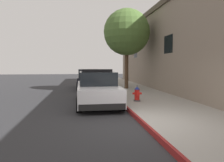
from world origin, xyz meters
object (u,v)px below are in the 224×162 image
(police_cruiser, at_px, (97,89))
(parked_car_silver_ahead, at_px, (89,79))
(street_tree, at_px, (127,32))
(fire_hydrant, at_px, (137,94))

(police_cruiser, height_order, parked_car_silver_ahead, police_cruiser)
(parked_car_silver_ahead, height_order, street_tree, street_tree)
(fire_hydrant, bearing_deg, police_cruiser, 168.71)
(parked_car_silver_ahead, bearing_deg, fire_hydrant, -75.37)
(police_cruiser, distance_m, street_tree, 6.87)
(police_cruiser, xyz_separation_m, parked_car_silver_ahead, (-0.11, 7.25, -0.00))
(street_tree, bearing_deg, police_cruiser, -116.15)
(street_tree, bearing_deg, parked_car_silver_ahead, 144.06)
(fire_hydrant, distance_m, street_tree, 6.84)
(fire_hydrant, xyz_separation_m, street_tree, (0.72, 5.66, 3.77))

